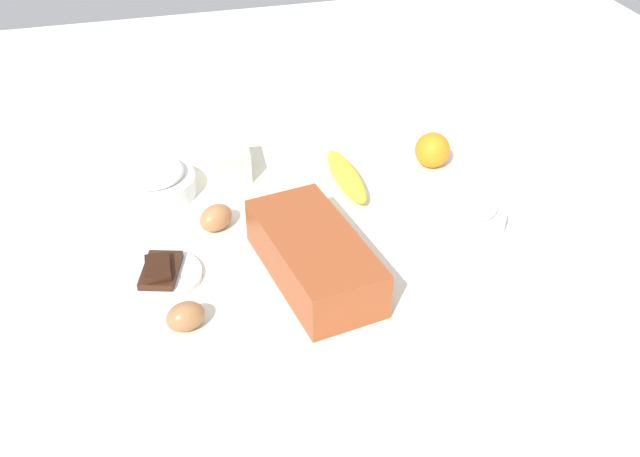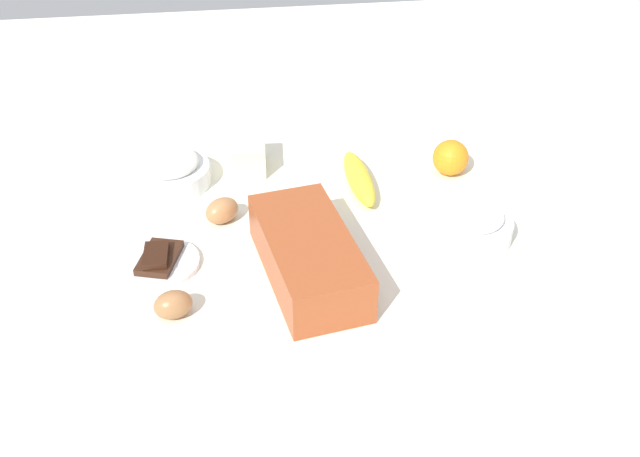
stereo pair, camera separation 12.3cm
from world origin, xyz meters
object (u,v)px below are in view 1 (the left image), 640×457
object	(u,v)px
egg_near_butter	(186,316)
chocolate_plate	(161,273)
sugar_bowl	(467,213)
butter_block	(233,160)
loaf_pan	(314,255)
banana	(346,176)
egg_beside_bowl	(216,218)
flour_bowl	(154,180)
orange_fruit	(432,150)

from	to	relation	value
egg_near_butter	chocolate_plate	world-z (taller)	egg_near_butter
sugar_bowl	butter_block	xyz separation A→B (m)	(-0.28, -0.37, 0.00)
loaf_pan	butter_block	size ratio (longest dim) A/B	3.31
banana	egg_beside_bowl	bearing A→B (deg)	-73.34
loaf_pan	chocolate_plate	world-z (taller)	loaf_pan
loaf_pan	chocolate_plate	size ratio (longest dim) A/B	2.29
chocolate_plate	egg_near_butter	bearing A→B (deg)	12.03
sugar_bowl	banana	xyz separation A→B (m)	(-0.19, -0.17, -0.01)
egg_beside_bowl	butter_block	bearing A→B (deg)	161.50
loaf_pan	egg_near_butter	bearing A→B (deg)	-81.96
egg_beside_bowl	chocolate_plate	world-z (taller)	egg_beside_bowl
loaf_pan	banana	bearing A→B (deg)	143.12
loaf_pan	flour_bowl	world-z (taller)	loaf_pan
flour_bowl	butter_block	size ratio (longest dim) A/B	1.71
orange_fruit	butter_block	world-z (taller)	orange_fruit
sugar_bowl	butter_block	world-z (taller)	sugar_bowl
sugar_bowl	egg_near_butter	world-z (taller)	sugar_bowl
flour_bowl	butter_block	distance (m)	0.16
sugar_bowl	egg_near_butter	distance (m)	0.52
butter_block	sugar_bowl	bearing A→B (deg)	52.32
flour_bowl	sugar_bowl	xyz separation A→B (m)	(0.25, 0.52, -0.00)
flour_bowl	sugar_bowl	world-z (taller)	flour_bowl
flour_bowl	sugar_bowl	size ratio (longest dim) A/B	1.12
egg_beside_bowl	loaf_pan	bearing A→B (deg)	38.10
banana	sugar_bowl	bearing A→B (deg)	41.50
flour_bowl	egg_near_butter	distance (m)	0.38
loaf_pan	banana	distance (m)	0.28
loaf_pan	egg_near_butter	world-z (taller)	loaf_pan
sugar_bowl	butter_block	distance (m)	0.46
orange_fruit	chocolate_plate	xyz separation A→B (m)	(0.22, -0.55, -0.02)
butter_block	chocolate_plate	size ratio (longest dim) A/B	0.69
banana	orange_fruit	xyz separation A→B (m)	(-0.03, 0.19, 0.02)
flour_bowl	egg_near_butter	xyz separation A→B (m)	(0.38, 0.02, -0.01)
orange_fruit	egg_near_butter	distance (m)	0.63
banana	egg_near_butter	size ratio (longest dim) A/B	3.22
orange_fruit	butter_block	distance (m)	0.40
banana	chocolate_plate	xyz separation A→B (m)	(0.19, -0.37, -0.01)
banana	butter_block	bearing A→B (deg)	-115.68
egg_beside_bowl	chocolate_plate	bearing A→B (deg)	-42.96
loaf_pan	orange_fruit	xyz separation A→B (m)	(-0.28, 0.31, -0.01)
banana	loaf_pan	bearing A→B (deg)	-27.09
banana	egg_beside_bowl	size ratio (longest dim) A/B	2.97
flour_bowl	sugar_bowl	bearing A→B (deg)	64.58
sugar_bowl	chocolate_plate	bearing A→B (deg)	-89.34
butter_block	chocolate_plate	distance (m)	0.33
banana	butter_block	xyz separation A→B (m)	(-0.10, -0.20, 0.01)
flour_bowl	banana	distance (m)	0.36
egg_near_butter	orange_fruit	bearing A→B (deg)	123.17
egg_beside_bowl	chocolate_plate	size ratio (longest dim) A/B	0.49
sugar_bowl	egg_beside_bowl	world-z (taller)	sugar_bowl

